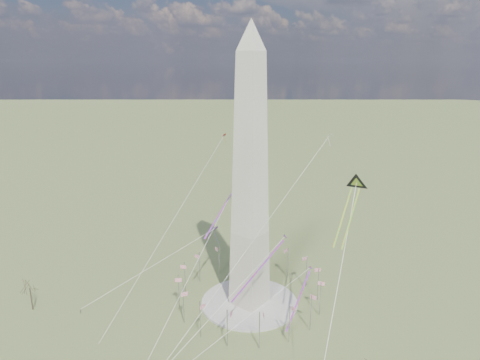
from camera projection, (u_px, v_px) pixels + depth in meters
The scene contains 13 objects.
ground at pixel (249, 303), 160.36m from camera, with size 2000.00×2000.00×0.00m, color #545E2F.
plaza at pixel (249, 302), 160.25m from camera, with size 36.00×36.00×0.80m, color #B1ADA1.
washington_monument at pixel (250, 180), 147.44m from camera, with size 15.56×15.56×100.00m.
flagpole_ring at pixel (250, 286), 158.40m from camera, with size 54.40×54.40×13.00m.
tree_far at pixel (29, 287), 153.87m from camera, with size 7.49×7.49×13.11m.
person_west at pixel (80, 311), 153.97m from camera, with size 0.75×0.59×1.55m, color gray.
kite_delta_black at pixel (355, 187), 127.45m from camera, with size 9.35×21.09×17.19m.
kite_diamond_purple at pixel (216, 230), 176.62m from camera, with size 1.87×2.80×8.36m.
kite_streamer_left at pixel (267, 259), 128.98m from camera, with size 5.09×22.27×15.37m.
kite_streamer_mid at pixel (225, 204), 154.12m from camera, with size 4.92×21.24×14.67m.
kite_streamer_right at pixel (302, 289), 146.79m from camera, with size 4.99×21.08×14.56m.
kite_small_red at pixel (224, 136), 200.23m from camera, with size 1.48×2.23×4.78m.
kite_small_white at pixel (329, 137), 169.81m from camera, with size 1.45×2.27×5.02m.
Camera 1 is at (87.36, -111.95, 87.82)m, focal length 32.00 mm.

